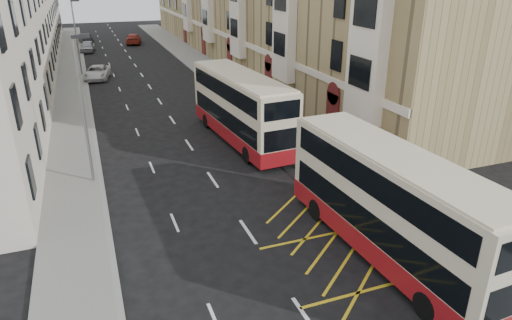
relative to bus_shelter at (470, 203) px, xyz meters
name	(u,v)px	position (x,y,z in m)	size (l,w,h in m)	color
ground	(283,283)	(-8.34, 0.39, -2.14)	(200.00, 200.00, 0.00)	black
pavement_right	(236,88)	(-0.34, 30.39, -2.06)	(4.00, 120.00, 0.15)	slate
pavement_left	(72,103)	(-15.84, 30.39, -2.06)	(3.00, 120.00, 0.15)	slate
kerb_right	(217,90)	(-2.34, 30.39, -2.06)	(0.25, 120.00, 0.15)	gray
kerb_left	(90,101)	(-14.34, 30.39, -2.06)	(0.25, 120.00, 0.15)	gray
road_markings	(136,67)	(-8.34, 45.39, -2.13)	(10.00, 110.00, 0.01)	silver
terrace_right	(248,0)	(6.54, 45.77, 5.38)	(10.75, 79.00, 15.25)	tan
terrace_left	(5,15)	(-21.77, 45.89, 4.38)	(9.18, 79.00, 13.25)	beige
bus_shelter	(470,203)	(0.00, 0.00, 0.00)	(1.65, 4.25, 2.70)	black
guard_railing	(347,179)	(-2.09, 6.14, -1.28)	(0.06, 6.56, 1.01)	red
street_lamp_near	(83,103)	(-14.69, 12.39, 2.50)	(0.93, 0.18, 8.00)	slate
street_lamp_far	(76,34)	(-14.69, 42.39, 2.50)	(0.93, 0.18, 8.00)	slate
double_decker_front	(391,205)	(-3.51, 0.68, 0.21)	(3.18, 11.66, 4.61)	beige
double_decker_rear	(241,108)	(-4.72, 15.87, 0.27)	(3.64, 12.02, 4.72)	beige
litter_bin	(427,241)	(-1.92, 0.07, -1.47)	(0.60, 0.60, 1.00)	black
pedestrian_near	(449,241)	(-1.41, -0.62, -1.21)	(0.56, 0.37, 1.55)	black
pedestrian_mid	(382,177)	(-0.55, 5.26, -1.04)	(0.92, 0.72, 1.90)	black
pedestrian_far	(409,203)	(-0.86, 2.64, -1.15)	(0.98, 0.41, 1.67)	black
white_van	(98,73)	(-13.10, 39.94, -1.42)	(2.37, 5.14, 1.43)	silver
car_silver	(87,47)	(-13.54, 58.95, -1.35)	(1.85, 4.60, 1.57)	#94979C
car_dark	(86,39)	(-13.54, 67.88, -1.38)	(1.61, 4.62, 1.52)	black
car_red	(133,39)	(-6.33, 64.71, -1.34)	(2.24, 5.52, 1.60)	maroon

